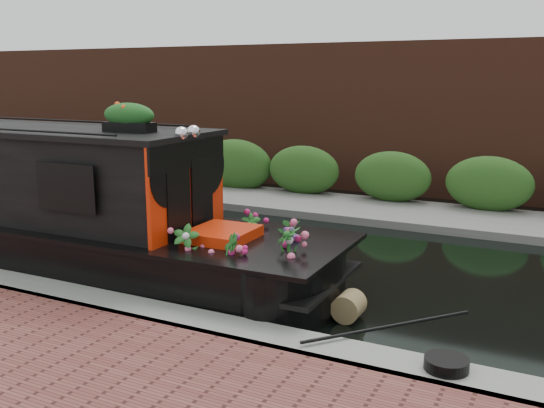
% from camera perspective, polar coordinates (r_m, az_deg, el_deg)
% --- Properties ---
extents(ground, '(80.00, 80.00, 0.00)m').
position_cam_1_polar(ground, '(11.33, -7.48, -4.08)').
color(ground, black).
rests_on(ground, ground).
extents(near_bank_coping, '(40.00, 0.60, 0.50)m').
position_cam_1_polar(near_bank_coping, '(8.95, -19.56, -9.09)').
color(near_bank_coping, gray).
rests_on(near_bank_coping, ground).
extents(far_bank_path, '(40.00, 2.40, 0.34)m').
position_cam_1_polar(far_bank_path, '(14.88, 1.61, -0.12)').
color(far_bank_path, slate).
rests_on(far_bank_path, ground).
extents(far_hedge, '(40.00, 1.10, 2.80)m').
position_cam_1_polar(far_hedge, '(15.69, 3.01, 0.49)').
color(far_hedge, '#28521B').
rests_on(far_hedge, ground).
extents(far_brick_wall, '(40.00, 1.00, 8.00)m').
position_cam_1_polar(far_brick_wall, '(17.59, 5.77, 1.70)').
color(far_brick_wall, '#50281B').
rests_on(far_brick_wall, ground).
extents(rope_fender, '(0.37, 0.38, 0.37)m').
position_cam_1_polar(rope_fender, '(8.02, 7.25, -9.53)').
color(rope_fender, olive).
rests_on(rope_fender, ground).
extents(coiled_mooring_rope, '(0.44, 0.44, 0.12)m').
position_cam_1_polar(coiled_mooring_rope, '(6.45, 16.10, -14.25)').
color(coiled_mooring_rope, black).
rests_on(coiled_mooring_rope, near_bank_coping).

